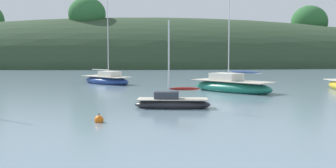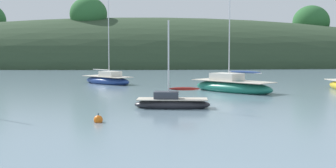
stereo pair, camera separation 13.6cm
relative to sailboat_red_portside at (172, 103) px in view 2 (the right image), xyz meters
The scene contains 5 objects.
far_shoreline_hill 71.09m from the sailboat_red_portside, 90.04° to the left, with size 150.00×36.00×26.13m.
sailboat_red_portside is the anchor object (origin of this frame).
sailboat_blue_center 11.47m from the sailboat_red_portside, 59.53° to the left, with size 7.04×7.78×11.13m.
sailboat_teal_outer 20.04m from the sailboat_red_portside, 105.81° to the left, with size 6.17×6.44×9.96m.
mooring_buoy_inner 6.32m from the sailboat_red_portside, 128.14° to the right, with size 0.44×0.44×0.54m.
Camera 2 is at (-1.73, -8.23, 3.40)m, focal length 44.71 mm.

